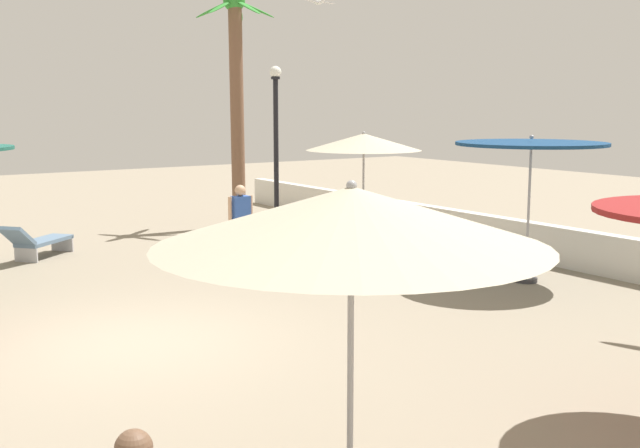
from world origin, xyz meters
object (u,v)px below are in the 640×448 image
patio_umbrella_4 (351,218)px  lamp_post_1 (276,150)px  lounge_chair_0 (37,241)px  patio_umbrella_0 (364,143)px  seagull_0 (319,2)px  guest_1 (241,217)px  palm_tree_0 (236,88)px  patio_umbrella_1 (531,149)px

patio_umbrella_4 → lamp_post_1: bearing=151.6°
lamp_post_1 → lounge_chair_0: lamp_post_1 is taller
lounge_chair_0 → patio_umbrella_0: bearing=71.7°
seagull_0 → lounge_chair_0: bearing=-90.2°
patio_umbrella_4 → guest_1: size_ratio=1.77×
lounge_chair_0 → guest_1: size_ratio=1.07×
patio_umbrella_4 → palm_tree_0: 15.50m
patio_umbrella_0 → patio_umbrella_1: size_ratio=1.00×
lounge_chair_0 → seagull_0: size_ratio=1.79×
patio_umbrella_1 → patio_umbrella_4: 9.40m
guest_1 → lounge_chair_0: bearing=-132.8°
patio_umbrella_0 → guest_1: patio_umbrella_0 is taller
patio_umbrella_1 → palm_tree_0: (-8.87, -1.36, 1.22)m
patio_umbrella_1 → lamp_post_1: lamp_post_1 is taller
patio_umbrella_0 → palm_tree_0: bearing=-160.2°
lamp_post_1 → guest_1: size_ratio=2.51×
patio_umbrella_0 → guest_1: (0.75, -3.72, -1.38)m
patio_umbrella_1 → palm_tree_0: bearing=-171.3°
seagull_0 → guest_1: bearing=-52.7°
patio_umbrella_1 → palm_tree_0: palm_tree_0 is taller
lounge_chair_0 → seagull_0: seagull_0 is taller
patio_umbrella_1 → palm_tree_0: 9.05m
seagull_0 → patio_umbrella_0: bearing=-6.6°
patio_umbrella_4 → lounge_chair_0: (-12.55, 0.84, -2.09)m
palm_tree_0 → lamp_post_1: 2.85m
patio_umbrella_1 → seagull_0: seagull_0 is taller
patio_umbrella_4 → patio_umbrella_0: bearing=142.4°
patio_umbrella_4 → lamp_post_1: lamp_post_1 is taller
patio_umbrella_1 → patio_umbrella_4: patio_umbrella_4 is taller
patio_umbrella_4 → palm_tree_0: bearing=155.1°
patio_umbrella_4 → seagull_0: seagull_0 is taller
seagull_0 → palm_tree_0: bearing=-132.6°
lamp_post_1 → lounge_chair_0: 5.81m
lamp_post_1 → seagull_0: size_ratio=4.19×
patio_umbrella_4 → palm_tree_0: size_ratio=0.47×
palm_tree_0 → seagull_0: size_ratio=6.26×
patio_umbrella_0 → patio_umbrella_1: patio_umbrella_1 is taller
patio_umbrella_1 → lounge_chair_0: 10.42m
guest_1 → seagull_0: size_ratio=1.67×
palm_tree_0 → lamp_post_1: size_ratio=1.49×
patio_umbrella_0 → lamp_post_1: lamp_post_1 is taller
patio_umbrella_4 → guest_1: patio_umbrella_4 is taller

